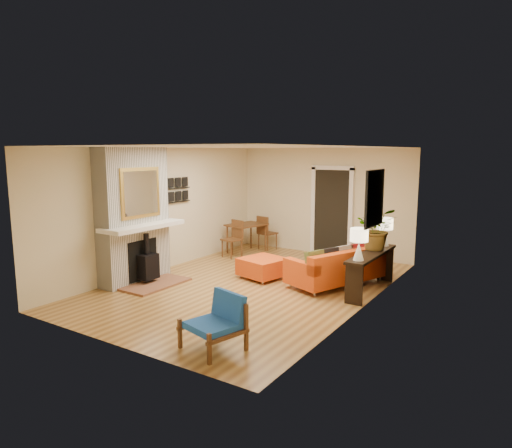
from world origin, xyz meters
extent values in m
plane|color=#B48745|center=(0.00, 0.00, 0.00)|extent=(6.50, 6.50, 0.00)
plane|color=white|center=(0.00, 0.00, 2.60)|extent=(6.50, 6.50, 0.00)
plane|color=beige|center=(0.00, 3.25, 1.30)|extent=(4.50, 0.00, 4.50)
plane|color=beige|center=(0.00, -3.25, 1.30)|extent=(4.50, 0.00, 4.50)
plane|color=beige|center=(-2.25, 0.00, 1.30)|extent=(0.00, 6.50, 6.50)
plane|color=beige|center=(2.25, 0.00, 1.30)|extent=(0.00, 6.50, 6.50)
cube|color=black|center=(0.25, 3.22, 1.05)|extent=(0.88, 0.06, 2.10)
cube|color=white|center=(-0.24, 3.21, 1.05)|extent=(0.10, 0.08, 2.18)
cube|color=white|center=(0.74, 3.21, 1.05)|extent=(0.10, 0.08, 2.18)
cube|color=white|center=(0.25, 3.21, 2.13)|extent=(1.08, 0.08, 0.10)
cube|color=black|center=(2.22, 0.40, 1.75)|extent=(0.04, 0.85, 0.95)
cube|color=slate|center=(2.19, 0.40, 1.75)|extent=(0.01, 0.70, 0.80)
cube|color=black|center=(-2.21, 0.35, 1.42)|extent=(0.06, 0.95, 0.02)
cube|color=black|center=(-2.21, 0.35, 1.72)|extent=(0.06, 0.95, 0.02)
cube|color=white|center=(-2.04, -1.00, 1.86)|extent=(0.42, 1.50, 1.48)
cube|color=white|center=(-2.04, -1.00, 0.56)|extent=(0.42, 1.50, 1.12)
cube|color=white|center=(-1.79, -1.00, 1.12)|extent=(0.60, 1.68, 0.08)
cube|color=black|center=(-1.83, -1.00, 0.45)|extent=(0.03, 0.72, 0.78)
cube|color=brown|center=(-1.53, -1.00, 0.02)|extent=(0.75, 1.30, 0.04)
cube|color=black|center=(-1.71, -1.00, 0.34)|extent=(0.30, 0.36, 0.48)
cylinder|color=black|center=(-1.71, -1.00, 0.78)|extent=(0.10, 0.10, 0.40)
cube|color=gold|center=(-1.82, -1.00, 1.75)|extent=(0.04, 0.95, 0.95)
cube|color=silver|center=(-1.80, -1.00, 1.75)|extent=(0.01, 0.82, 0.82)
cylinder|color=silver|center=(0.72, 0.27, 0.05)|extent=(0.05, 0.05, 0.09)
cylinder|color=silver|center=(1.34, 0.02, 0.05)|extent=(0.05, 0.05, 0.09)
cylinder|color=silver|center=(1.37, 1.91, 0.05)|extent=(0.05, 0.05, 0.09)
cylinder|color=silver|center=(1.99, 1.66, 0.05)|extent=(0.05, 0.05, 0.09)
cube|color=#F65717|center=(1.36, 0.96, 0.24)|extent=(1.53, 2.16, 0.28)
cube|color=#F65717|center=(1.66, 0.84, 0.54)|extent=(0.91, 1.92, 0.33)
cube|color=#F65717|center=(1.02, 0.12, 0.47)|extent=(0.85, 0.47, 0.19)
cube|color=#F65717|center=(1.69, 1.81, 0.47)|extent=(0.85, 0.47, 0.19)
cube|color=#58642A|center=(1.26, 0.19, 0.59)|extent=(0.32, 0.42, 0.39)
cube|color=black|center=(1.40, 0.54, 0.59)|extent=(0.32, 0.42, 0.39)
cube|color=#A2A29D|center=(1.54, 0.89, 0.59)|extent=(0.32, 0.42, 0.39)
cube|color=maroon|center=(1.66, 1.20, 0.59)|extent=(0.32, 0.42, 0.39)
cube|color=black|center=(1.80, 1.55, 0.59)|extent=(0.32, 0.42, 0.39)
cylinder|color=silver|center=(-0.44, 0.30, 0.03)|extent=(0.05, 0.05, 0.06)
cylinder|color=silver|center=(0.19, 0.15, 0.03)|extent=(0.05, 0.05, 0.06)
cylinder|color=silver|center=(-0.29, 0.93, 0.03)|extent=(0.05, 0.05, 0.06)
cylinder|color=silver|center=(0.34, 0.78, 0.03)|extent=(0.05, 0.05, 0.06)
cube|color=#F65717|center=(-0.05, 0.54, 0.23)|extent=(0.96, 0.96, 0.34)
cube|color=brown|center=(0.87, -2.57, 0.27)|extent=(0.21, 0.65, 0.04)
cube|color=brown|center=(0.79, -2.85, 0.19)|extent=(0.05, 0.05, 0.39)
cube|color=brown|center=(0.94, -2.29, 0.31)|extent=(0.05, 0.05, 0.62)
cube|color=brown|center=(1.48, -2.73, 0.27)|extent=(0.21, 0.65, 0.04)
cube|color=brown|center=(1.41, -3.01, 0.19)|extent=(0.05, 0.05, 0.39)
cube|color=brown|center=(1.56, -2.45, 0.31)|extent=(0.05, 0.05, 0.62)
cube|color=blue|center=(1.17, -2.65, 0.32)|extent=(0.71, 0.68, 0.09)
cube|color=blue|center=(1.24, -2.39, 0.53)|extent=(0.60, 0.29, 0.36)
cube|color=brown|center=(-1.65, 2.32, 0.70)|extent=(0.86, 1.07, 0.04)
cylinder|color=brown|center=(-2.00, 1.98, 0.34)|extent=(0.05, 0.05, 0.68)
cylinder|color=brown|center=(-1.48, 1.86, 0.34)|extent=(0.05, 0.05, 0.68)
cylinder|color=brown|center=(-1.82, 2.78, 0.34)|extent=(0.05, 0.05, 0.68)
cylinder|color=brown|center=(-1.30, 2.66, 0.34)|extent=(0.05, 0.05, 0.68)
cube|color=brown|center=(-1.65, 1.69, 0.43)|extent=(0.48, 0.48, 0.04)
cube|color=brown|center=(-1.61, 1.87, 0.66)|extent=(0.40, 0.13, 0.44)
cylinder|color=brown|center=(-1.85, 1.57, 0.21)|extent=(0.04, 0.04, 0.42)
cylinder|color=brown|center=(-1.53, 1.49, 0.21)|extent=(0.04, 0.04, 0.42)
cylinder|color=brown|center=(-1.77, 1.88, 0.21)|extent=(0.04, 0.04, 0.42)
cylinder|color=brown|center=(-1.46, 1.81, 0.21)|extent=(0.04, 0.04, 0.42)
cube|color=brown|center=(-1.37, 2.89, 0.43)|extent=(0.48, 0.48, 0.04)
cube|color=brown|center=(-1.41, 2.70, 0.66)|extent=(0.40, 0.13, 0.44)
cylinder|color=brown|center=(-1.56, 2.77, 0.21)|extent=(0.04, 0.04, 0.42)
cylinder|color=brown|center=(-1.25, 2.69, 0.21)|extent=(0.04, 0.04, 0.42)
cylinder|color=brown|center=(-1.49, 3.08, 0.21)|extent=(0.04, 0.04, 0.42)
cylinder|color=brown|center=(-1.18, 3.01, 0.21)|extent=(0.04, 0.04, 0.42)
cube|color=black|center=(2.07, 0.83, 0.70)|extent=(0.34, 1.85, 0.05)
cube|color=black|center=(2.07, -0.02, 0.34)|extent=(0.30, 0.04, 0.68)
cube|color=black|center=(2.07, 1.68, 0.34)|extent=(0.30, 0.04, 0.68)
cone|color=white|center=(2.07, 0.14, 0.88)|extent=(0.18, 0.18, 0.30)
cylinder|color=white|center=(2.07, 0.14, 1.05)|extent=(0.03, 0.03, 0.06)
cylinder|color=#FFEABF|center=(2.07, 0.14, 1.16)|extent=(0.30, 0.30, 0.22)
cone|color=white|center=(2.07, 1.55, 0.88)|extent=(0.18, 0.18, 0.30)
cylinder|color=white|center=(2.07, 1.55, 1.05)|extent=(0.03, 0.03, 0.06)
cylinder|color=#FFEABF|center=(2.07, 1.55, 1.16)|extent=(0.30, 0.30, 0.22)
imported|color=#1E5919|center=(2.06, 1.10, 1.12)|extent=(0.87, 0.81, 0.79)
camera|label=1|loc=(4.65, -7.02, 2.53)|focal=32.00mm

